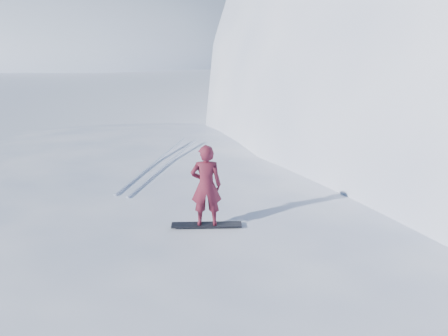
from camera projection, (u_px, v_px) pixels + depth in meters
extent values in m
plane|color=white|center=(133.00, 309.00, 12.52)|extent=(400.00, 400.00, 0.00)
ellipsoid|color=white|center=(218.00, 263.00, 14.73)|extent=(36.00, 28.00, 4.80)
ellipsoid|color=white|center=(248.00, 32.00, 123.20)|extent=(140.00, 90.00, 36.00)
ellipsoid|color=white|center=(179.00, 210.00, 18.49)|extent=(7.00, 6.30, 1.00)
ellipsoid|color=white|center=(438.00, 292.00, 13.29)|extent=(4.00, 3.60, 0.60)
cube|color=black|center=(207.00, 225.00, 11.60)|extent=(1.61, 0.99, 0.03)
imported|color=maroon|center=(206.00, 186.00, 11.29)|extent=(0.83, 0.72, 1.92)
cube|color=silver|center=(155.00, 161.00, 16.17)|extent=(1.13, 5.91, 0.04)
cube|color=silver|center=(167.00, 163.00, 15.99)|extent=(1.03, 5.93, 0.04)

